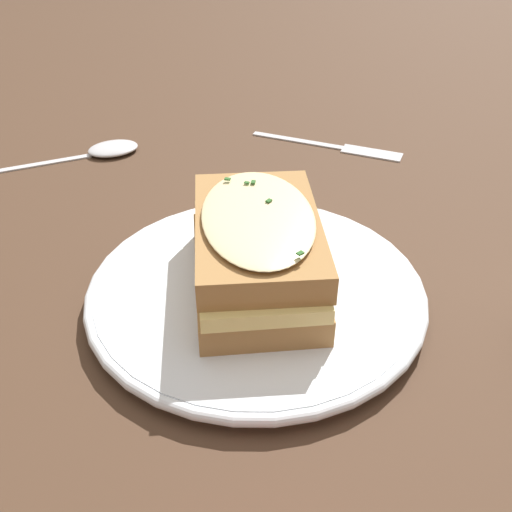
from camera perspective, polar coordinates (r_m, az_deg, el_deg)
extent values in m
plane|color=#473021|center=(0.47, -1.10, -5.30)|extent=(2.40, 2.40, 0.00)
cylinder|color=white|center=(0.48, 0.00, -3.50)|extent=(0.25, 0.25, 0.02)
torus|color=white|center=(0.48, 0.00, -3.21)|extent=(0.27, 0.27, 0.01)
cube|color=#A37542|center=(0.47, 0.00, -1.67)|extent=(0.17, 0.12, 0.02)
cube|color=#EAD17A|center=(0.46, 0.00, 0.07)|extent=(0.17, 0.12, 0.01)
cube|color=#A37542|center=(0.45, 0.18, 2.25)|extent=(0.17, 0.12, 0.02)
ellipsoid|color=beige|center=(0.44, 0.18, 3.84)|extent=(0.15, 0.11, 0.01)
cube|color=#2D6028|center=(0.49, -2.73, 7.34)|extent=(0.00, 0.01, 0.00)
cube|color=#2D6028|center=(0.40, 4.24, 0.28)|extent=(0.01, 0.01, 0.00)
cube|color=#2D6028|center=(0.48, -0.35, 7.07)|extent=(0.00, 0.00, 0.00)
cube|color=#2D6028|center=(0.48, -0.88, 7.00)|extent=(0.00, 0.00, 0.00)
cube|color=#2D6028|center=(0.45, 1.23, 5.29)|extent=(0.01, 0.01, 0.00)
cube|color=silver|center=(0.74, 3.97, 10.98)|extent=(0.04, 0.11, 0.00)
cube|color=silver|center=(0.72, 10.97, 9.67)|extent=(0.04, 0.07, 0.00)
cube|color=#333335|center=(0.73, 11.89, 9.76)|extent=(0.01, 0.04, 0.00)
cube|color=#333335|center=(0.72, 11.80, 9.59)|extent=(0.01, 0.04, 0.00)
cube|color=#333335|center=(0.72, 11.71, 9.41)|extent=(0.01, 0.04, 0.00)
cube|color=silver|center=(0.73, -19.81, 8.31)|extent=(0.06, 0.10, 0.00)
ellipsoid|color=silver|center=(0.73, -13.46, 9.93)|extent=(0.07, 0.07, 0.01)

